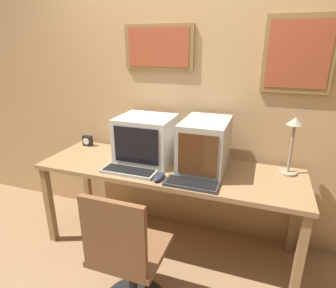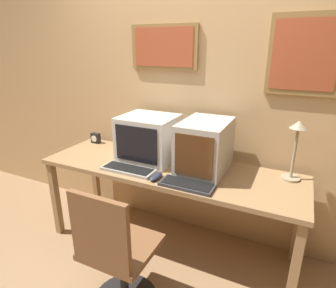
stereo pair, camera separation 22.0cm
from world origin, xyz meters
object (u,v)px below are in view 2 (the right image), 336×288
at_px(monitor_left, 149,138).
at_px(mouse_far_corner, 155,177).
at_px(office_chair, 117,260).
at_px(keyboard_side, 187,185).
at_px(keyboard_main, 128,169).
at_px(mouse_near_keyboard, 158,175).
at_px(desk_clock, 96,138).
at_px(monitor_right, 205,147).
at_px(desk_lamp, 296,141).

xyz_separation_m(monitor_left, mouse_far_corner, (0.23, -0.33, -0.17)).
bearing_deg(office_chair, keyboard_side, 60.79).
xyz_separation_m(keyboard_main, mouse_far_corner, (0.26, -0.04, 0.01)).
distance_m(mouse_near_keyboard, desk_clock, 1.03).
relative_size(monitor_right, desk_clock, 4.84).
bearing_deg(keyboard_side, mouse_far_corner, -178.77).
xyz_separation_m(monitor_right, keyboard_side, (-0.02, -0.30, -0.19)).
bearing_deg(monitor_right, monitor_left, 177.63).
distance_m(monitor_left, keyboard_main, 0.34).
relative_size(keyboard_side, office_chair, 0.41).
xyz_separation_m(monitor_left, monitor_right, (0.50, -0.02, 0.01)).
bearing_deg(desk_lamp, keyboard_main, -160.98).
xyz_separation_m(mouse_near_keyboard, desk_lamp, (0.89, 0.41, 0.28)).
distance_m(keyboard_side, mouse_near_keyboard, 0.25).
bearing_deg(keyboard_side, office_chair, -119.21).
height_order(mouse_near_keyboard, desk_lamp, desk_lamp).
distance_m(monitor_right, office_chair, 1.00).
bearing_deg(mouse_far_corner, keyboard_side, 1.23).
bearing_deg(keyboard_side, desk_clock, 158.53).
xyz_separation_m(monitor_right, desk_lamp, (0.63, 0.14, 0.10)).
xyz_separation_m(keyboard_side, desk_lamp, (0.65, 0.44, 0.29)).
bearing_deg(keyboard_side, monitor_right, 86.19).
height_order(keyboard_side, desk_clock, desk_clock).
xyz_separation_m(keyboard_main, desk_lamp, (1.16, 0.40, 0.29)).
xyz_separation_m(keyboard_side, office_chair, (-0.27, -0.49, -0.36)).
relative_size(mouse_far_corner, desk_lamp, 0.26).
bearing_deg(mouse_far_corner, desk_lamp, 26.27).
xyz_separation_m(mouse_near_keyboard, office_chair, (-0.03, -0.52, -0.37)).
bearing_deg(mouse_near_keyboard, desk_clock, 155.11).
bearing_deg(office_chair, monitor_right, 69.64).
bearing_deg(mouse_far_corner, mouse_near_keyboard, 82.77).
height_order(keyboard_side, mouse_far_corner, mouse_far_corner).
distance_m(monitor_right, keyboard_side, 0.35).
relative_size(keyboard_side, desk_lamp, 0.86).
bearing_deg(desk_lamp, mouse_far_corner, -153.73).
height_order(keyboard_main, keyboard_side, same).
bearing_deg(monitor_right, keyboard_side, -93.81).
xyz_separation_m(monitor_right, mouse_far_corner, (-0.27, -0.31, -0.18)).
height_order(monitor_left, mouse_near_keyboard, monitor_left).
xyz_separation_m(desk_lamp, office_chair, (-0.92, -0.92, -0.65)).
bearing_deg(monitor_left, desk_lamp, 5.83).
relative_size(monitor_right, keyboard_side, 1.27).
bearing_deg(office_chair, mouse_near_keyboard, 87.08).
relative_size(mouse_far_corner, office_chair, 0.12).
bearing_deg(desk_clock, monitor_right, -7.71).
bearing_deg(mouse_far_corner, desk_clock, 153.18).
relative_size(monitor_right, keyboard_main, 1.14).
relative_size(monitor_left, keyboard_main, 1.05).
bearing_deg(desk_clock, keyboard_main, -32.56).
bearing_deg(desk_lamp, office_chair, -134.82).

